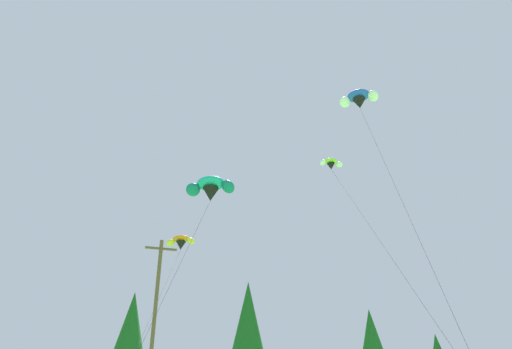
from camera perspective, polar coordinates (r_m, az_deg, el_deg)
The scene contains 8 objects.
treeline_tree_d at distance 43.89m, azimuth -15.57°, elevation -19.22°, with size 4.00×4.00×10.91m.
treeline_tree_e at distance 47.93m, azimuth -1.02°, elevation -18.99°, with size 4.47×4.47×13.07m.
treeline_tree_f at distance 47.85m, azimuth 14.46°, elevation -20.47°, with size 3.82×3.82×10.10m.
utility_pole at distance 31.90m, azimuth -12.72°, elevation -18.05°, with size 2.20×0.26×12.16m.
parafoil_kite_high_orange at distance 39.60m, azimuth -9.43°, elevation -8.38°, with size 5.83×19.25×13.11m.
parafoil_kite_mid_lime_white at distance 38.69m, azimuth 9.42°, elevation 1.31°, with size 3.86×16.34×18.73m.
parafoil_kite_far_teal at distance 31.36m, azimuth -5.73°, elevation -1.76°, with size 6.80×10.11×14.38m.
parafoil_kite_low_blue_white at distance 39.29m, azimuth 12.79°, elevation 9.18°, with size 5.69×14.07×23.76m.
Camera 1 is at (-6.92, 5.95, 2.15)m, focal length 31.88 mm.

